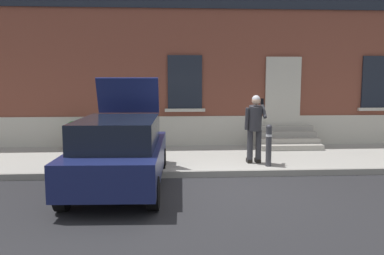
# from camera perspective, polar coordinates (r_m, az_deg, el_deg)

# --- Properties ---
(ground_plane) EXTENTS (80.00, 80.00, 0.00)m
(ground_plane) POSITION_cam_1_polar(r_m,az_deg,el_deg) (8.43, 3.62, -8.77)
(ground_plane) COLOR #232326
(sidewalk) EXTENTS (24.00, 3.60, 0.15)m
(sidewalk) POSITION_cam_1_polar(r_m,az_deg,el_deg) (11.12, 1.80, -4.47)
(sidewalk) COLOR #99968E
(sidewalk) RESTS_ON ground
(curb_edge) EXTENTS (24.00, 0.12, 0.15)m
(curb_edge) POSITION_cam_1_polar(r_m,az_deg,el_deg) (9.31, 2.89, -6.75)
(curb_edge) COLOR gray
(curb_edge) RESTS_ON ground
(building_facade) EXTENTS (24.00, 1.52, 7.50)m
(building_facade) POSITION_cam_1_polar(r_m,az_deg,el_deg) (13.45, 0.85, 13.18)
(building_facade) COLOR brown
(building_facade) RESTS_ON ground
(entrance_stoop) EXTENTS (1.92, 1.28, 0.64)m
(entrance_stoop) POSITION_cam_1_polar(r_m,az_deg,el_deg) (12.88, 13.45, -1.64)
(entrance_stoop) COLOR #9E998E
(entrance_stoop) RESTS_ON sidewalk
(hatchback_car_navy) EXTENTS (1.91, 4.13, 2.34)m
(hatchback_car_navy) POSITION_cam_1_polar(r_m,az_deg,el_deg) (8.33, -10.47, -3.42)
(hatchback_car_navy) COLOR #161E4C
(hatchback_car_navy) RESTS_ON ground
(bollard_near_person) EXTENTS (0.15, 0.15, 1.04)m
(bollard_near_person) POSITION_cam_1_polar(r_m,az_deg,el_deg) (9.85, 11.10, -2.33)
(bollard_near_person) COLOR #333338
(bollard_near_person) RESTS_ON sidewalk
(bollard_far_left) EXTENTS (0.15, 0.15, 1.04)m
(bollard_far_left) POSITION_cam_1_polar(r_m,az_deg,el_deg) (9.58, -9.85, -2.56)
(bollard_far_left) COLOR #333338
(bollard_far_left) RESTS_ON sidewalk
(person_on_phone) EXTENTS (0.51, 0.50, 1.75)m
(person_on_phone) POSITION_cam_1_polar(r_m,az_deg,el_deg) (10.06, 9.14, 0.42)
(person_on_phone) COLOR #2D2D33
(person_on_phone) RESTS_ON sidewalk
(planter_terracotta) EXTENTS (0.44, 0.44, 0.86)m
(planter_terracotta) POSITION_cam_1_polar(r_m,az_deg,el_deg) (12.65, -16.86, -0.92)
(planter_terracotta) COLOR #B25B38
(planter_terracotta) RESTS_ON sidewalk
(planter_olive) EXTENTS (0.44, 0.44, 0.86)m
(planter_olive) POSITION_cam_1_polar(r_m,az_deg,el_deg) (12.23, -8.30, -0.96)
(planter_olive) COLOR #606B38
(planter_olive) RESTS_ON sidewalk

